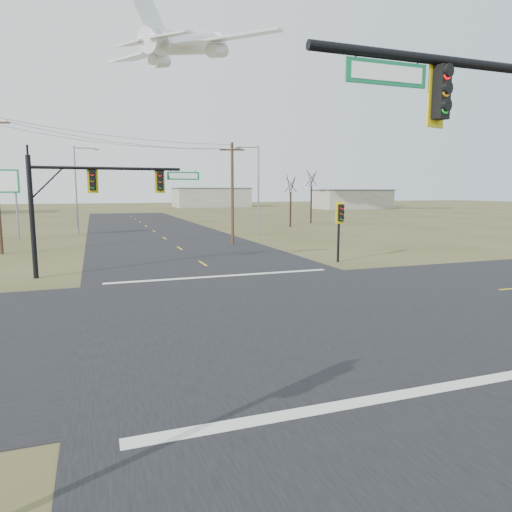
{
  "coord_description": "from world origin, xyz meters",
  "views": [
    {
      "loc": [
        -6.24,
        -15.4,
        4.5
      ],
      "look_at": [
        -0.41,
        1.0,
        2.0
      ],
      "focal_mm": 32.0,
      "sensor_mm": 36.0,
      "label": 1
    }
  ],
  "objects_px": {
    "utility_pole_near": "(232,192)",
    "highway_sign": "(0,190)",
    "mast_arm_far": "(97,190)",
    "streetlight_c": "(78,185)",
    "bare_tree_d": "(312,178)",
    "streetlight_a": "(257,185)",
    "bare_tree_c": "(291,183)",
    "pedestal_signal_ne": "(340,217)"
  },
  "relations": [
    {
      "from": "highway_sign",
      "to": "bare_tree_c",
      "type": "bearing_deg",
      "value": 18.74
    },
    {
      "from": "utility_pole_near",
      "to": "bare_tree_c",
      "type": "xyz_separation_m",
      "value": [
        12.39,
        16.11,
        0.98
      ]
    },
    {
      "from": "bare_tree_c",
      "to": "utility_pole_near",
      "type": "bearing_deg",
      "value": -127.56
    },
    {
      "from": "pedestal_signal_ne",
      "to": "bare_tree_c",
      "type": "height_order",
      "value": "bare_tree_c"
    },
    {
      "from": "mast_arm_far",
      "to": "utility_pole_near",
      "type": "distance_m",
      "value": 15.06
    },
    {
      "from": "utility_pole_near",
      "to": "bare_tree_c",
      "type": "bearing_deg",
      "value": 52.44
    },
    {
      "from": "utility_pole_near",
      "to": "streetlight_a",
      "type": "distance_m",
      "value": 8.66
    },
    {
      "from": "utility_pole_near",
      "to": "streetlight_c",
      "type": "distance_m",
      "value": 19.04
    },
    {
      "from": "pedestal_signal_ne",
      "to": "utility_pole_near",
      "type": "xyz_separation_m",
      "value": [
        -3.63,
        11.32,
        1.55
      ]
    },
    {
      "from": "highway_sign",
      "to": "streetlight_c",
      "type": "height_order",
      "value": "streetlight_c"
    },
    {
      "from": "streetlight_a",
      "to": "streetlight_c",
      "type": "bearing_deg",
      "value": 150.42
    },
    {
      "from": "pedestal_signal_ne",
      "to": "streetlight_c",
      "type": "height_order",
      "value": "streetlight_c"
    },
    {
      "from": "utility_pole_near",
      "to": "highway_sign",
      "type": "distance_m",
      "value": 21.63
    },
    {
      "from": "streetlight_a",
      "to": "mast_arm_far",
      "type": "bearing_deg",
      "value": -136.88
    },
    {
      "from": "streetlight_c",
      "to": "bare_tree_d",
      "type": "xyz_separation_m",
      "value": [
        30.07,
        6.72,
        1.18
      ]
    },
    {
      "from": "pedestal_signal_ne",
      "to": "highway_sign",
      "type": "distance_m",
      "value": 31.48
    },
    {
      "from": "bare_tree_c",
      "to": "mast_arm_far",
      "type": "bearing_deg",
      "value": -130.68
    },
    {
      "from": "bare_tree_c",
      "to": "bare_tree_d",
      "type": "xyz_separation_m",
      "value": [
        5.41,
        5.16,
        0.87
      ]
    },
    {
      "from": "utility_pole_near",
      "to": "bare_tree_d",
      "type": "bearing_deg",
      "value": 50.07
    },
    {
      "from": "pedestal_signal_ne",
      "to": "streetlight_a",
      "type": "height_order",
      "value": "streetlight_a"
    },
    {
      "from": "highway_sign",
      "to": "streetlight_a",
      "type": "bearing_deg",
      "value": 0.54
    },
    {
      "from": "pedestal_signal_ne",
      "to": "bare_tree_d",
      "type": "xyz_separation_m",
      "value": [
        14.17,
        32.58,
        3.41
      ]
    },
    {
      "from": "highway_sign",
      "to": "bare_tree_c",
      "type": "height_order",
      "value": "bare_tree_c"
    },
    {
      "from": "utility_pole_near",
      "to": "bare_tree_d",
      "type": "xyz_separation_m",
      "value": [
        17.8,
        21.26,
        1.85
      ]
    },
    {
      "from": "mast_arm_far",
      "to": "bare_tree_c",
      "type": "height_order",
      "value": "bare_tree_c"
    },
    {
      "from": "highway_sign",
      "to": "mast_arm_far",
      "type": "bearing_deg",
      "value": -60.16
    },
    {
      "from": "utility_pole_near",
      "to": "highway_sign",
      "type": "bearing_deg",
      "value": 150.36
    },
    {
      "from": "highway_sign",
      "to": "bare_tree_d",
      "type": "xyz_separation_m",
      "value": [
        36.6,
        10.56,
        1.73
      ]
    },
    {
      "from": "mast_arm_far",
      "to": "streetlight_c",
      "type": "height_order",
      "value": "streetlight_c"
    },
    {
      "from": "streetlight_c",
      "to": "highway_sign",
      "type": "bearing_deg",
      "value": -136.87
    },
    {
      "from": "mast_arm_far",
      "to": "streetlight_c",
      "type": "xyz_separation_m",
      "value": [
        -1.64,
        25.22,
        0.51
      ]
    },
    {
      "from": "streetlight_a",
      "to": "bare_tree_c",
      "type": "bearing_deg",
      "value": 42.78
    },
    {
      "from": "highway_sign",
      "to": "bare_tree_d",
      "type": "height_order",
      "value": "bare_tree_d"
    },
    {
      "from": "bare_tree_c",
      "to": "pedestal_signal_ne",
      "type": "bearing_deg",
      "value": -107.71
    },
    {
      "from": "pedestal_signal_ne",
      "to": "streetlight_c",
      "type": "bearing_deg",
      "value": 134.86
    },
    {
      "from": "streetlight_a",
      "to": "bare_tree_d",
      "type": "xyz_separation_m",
      "value": [
        13.09,
        14.02,
        1.23
      ]
    },
    {
      "from": "pedestal_signal_ne",
      "to": "bare_tree_d",
      "type": "distance_m",
      "value": 35.69
    },
    {
      "from": "streetlight_a",
      "to": "streetlight_c",
      "type": "height_order",
      "value": "streetlight_c"
    },
    {
      "from": "streetlight_a",
      "to": "bare_tree_d",
      "type": "bearing_deg",
      "value": 40.65
    },
    {
      "from": "pedestal_signal_ne",
      "to": "bare_tree_d",
      "type": "height_order",
      "value": "bare_tree_d"
    },
    {
      "from": "streetlight_c",
      "to": "bare_tree_d",
      "type": "bearing_deg",
      "value": 25.22
    },
    {
      "from": "highway_sign",
      "to": "bare_tree_c",
      "type": "relative_size",
      "value": 0.94
    }
  ]
}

